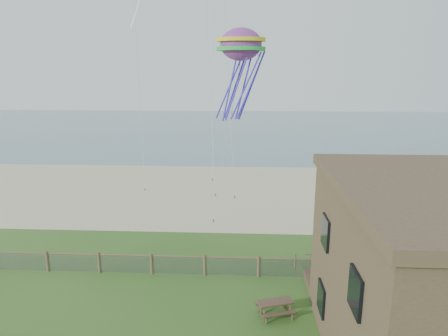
% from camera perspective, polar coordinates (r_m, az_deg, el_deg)
% --- Properties ---
extents(sand_beach, '(72.00, 20.00, 0.02)m').
position_cam_1_polar(sand_beach, '(37.99, -0.39, -3.35)').
color(sand_beach, '#C1B58B').
rests_on(sand_beach, ground).
extents(ocean, '(160.00, 68.00, 0.02)m').
position_cam_1_polar(ocean, '(81.06, 1.40, 5.81)').
color(ocean, slate).
rests_on(ocean, ground).
extents(chainlink_fence, '(36.20, 0.20, 1.25)m').
position_cam_1_polar(chainlink_fence, '(22.97, -2.76, -13.82)').
color(chainlink_fence, brown).
rests_on(chainlink_fence, ground).
extents(picnic_table, '(1.94, 1.68, 0.70)m').
position_cam_1_polar(picnic_table, '(19.88, 7.31, -19.36)').
color(picnic_table, brown).
rests_on(picnic_table, ground).
extents(octopus_kite, '(3.51, 2.94, 6.20)m').
position_cam_1_polar(octopus_kite, '(25.35, 2.40, 13.65)').
color(octopus_kite, '#E84324').
extents(kite_white, '(2.18, 2.17, 3.01)m').
position_cam_1_polar(kite_white, '(33.63, -12.72, 22.23)').
color(kite_white, white).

